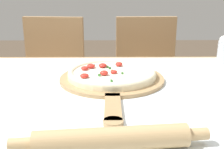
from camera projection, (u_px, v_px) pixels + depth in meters
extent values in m
cube|color=#A87F51|center=(99.00, 100.00, 0.88)|extent=(1.41, 1.01, 0.03)
cube|color=silver|center=(99.00, 95.00, 0.87)|extent=(1.33, 0.93, 0.00)
cylinder|color=tan|center=(112.00, 78.00, 1.00)|extent=(0.37, 0.37, 0.01)
cube|color=tan|center=(113.00, 107.00, 0.76)|extent=(0.05, 0.18, 0.01)
cylinder|color=tan|center=(113.00, 123.00, 0.67)|extent=(0.05, 0.05, 0.01)
cylinder|color=beige|center=(112.00, 75.00, 0.99)|extent=(0.31, 0.31, 0.02)
torus|color=beige|center=(112.00, 73.00, 0.99)|extent=(0.31, 0.31, 0.02)
cylinder|color=white|center=(112.00, 72.00, 0.99)|extent=(0.27, 0.27, 0.00)
ellipsoid|color=red|center=(114.00, 72.00, 0.97)|extent=(0.02, 0.02, 0.01)
ellipsoid|color=red|center=(85.00, 68.00, 1.01)|extent=(0.03, 0.03, 0.01)
ellipsoid|color=red|center=(119.00, 64.00, 1.06)|extent=(0.03, 0.03, 0.02)
ellipsoid|color=red|center=(103.00, 65.00, 1.04)|extent=(0.03, 0.03, 0.02)
ellipsoid|color=red|center=(104.00, 73.00, 0.95)|extent=(0.03, 0.03, 0.02)
ellipsoid|color=red|center=(84.00, 76.00, 0.92)|extent=(0.03, 0.03, 0.01)
ellipsoid|color=red|center=(91.00, 66.00, 1.03)|extent=(0.03, 0.03, 0.02)
cube|color=#387533|center=(122.00, 73.00, 0.96)|extent=(0.01, 0.01, 0.01)
cube|color=#387533|center=(112.00, 81.00, 0.88)|extent=(0.01, 0.01, 0.01)
cube|color=#387533|center=(100.00, 75.00, 0.94)|extent=(0.01, 0.01, 0.01)
cube|color=#387533|center=(110.00, 68.00, 1.02)|extent=(0.01, 0.01, 0.01)
cube|color=#387533|center=(108.00, 67.00, 1.04)|extent=(0.01, 0.01, 0.01)
cube|color=#387533|center=(94.00, 65.00, 1.06)|extent=(0.01, 0.00, 0.01)
cube|color=#387533|center=(112.00, 71.00, 0.99)|extent=(0.01, 0.01, 0.01)
cylinder|color=tan|center=(112.00, 139.00, 0.56)|extent=(0.32, 0.08, 0.05)
cylinder|color=tan|center=(20.00, 144.00, 0.55)|extent=(0.05, 0.03, 0.03)
cylinder|color=tan|center=(197.00, 134.00, 0.58)|extent=(0.05, 0.03, 0.03)
cube|color=tan|center=(48.00, 95.00, 1.70)|extent=(0.44, 0.44, 0.02)
cube|color=tan|center=(55.00, 51.00, 1.81)|extent=(0.38, 0.08, 0.44)
cylinder|color=tan|center=(16.00, 140.00, 1.63)|extent=(0.04, 0.04, 0.42)
cylinder|color=tan|center=(69.00, 143.00, 1.60)|extent=(0.04, 0.04, 0.42)
cylinder|color=tan|center=(35.00, 116.00, 1.94)|extent=(0.04, 0.04, 0.42)
cylinder|color=tan|center=(81.00, 118.00, 1.91)|extent=(0.04, 0.04, 0.42)
cube|color=tan|center=(149.00, 95.00, 1.71)|extent=(0.41, 0.41, 0.02)
cube|color=tan|center=(145.00, 51.00, 1.81)|extent=(0.38, 0.05, 0.44)
cylinder|color=tan|center=(124.00, 141.00, 1.62)|extent=(0.04, 0.04, 0.42)
cylinder|color=tan|center=(179.00, 140.00, 1.63)|extent=(0.04, 0.04, 0.42)
cylinder|color=tan|center=(120.00, 117.00, 1.92)|extent=(0.04, 0.04, 0.42)
cylinder|color=tan|center=(167.00, 116.00, 1.94)|extent=(0.04, 0.04, 0.42)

